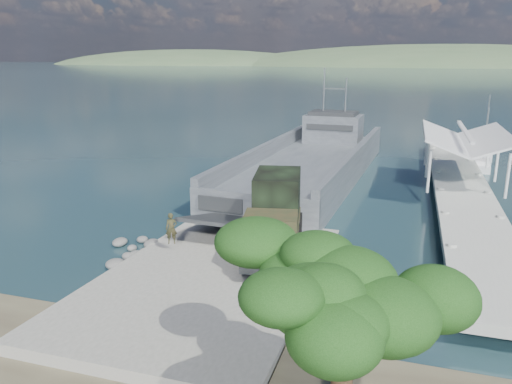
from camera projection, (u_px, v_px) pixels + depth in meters
name	position (u px, v px, depth m)	size (l,w,h in m)	color
ground	(221.00, 272.00, 26.00)	(1400.00, 1400.00, 0.00)	#1A383F
boat_ramp	(214.00, 275.00, 25.01)	(10.00, 18.00, 0.50)	gray
shoreline_rocks	(122.00, 255.00, 28.23)	(3.20, 5.60, 0.90)	#565654
distant_headlands	(455.00, 66.00, 527.69)	(1000.00, 240.00, 48.00)	#405B39
pier	(461.00, 178.00, 39.17)	(6.40, 44.00, 6.10)	beige
landing_craft	(309.00, 169.00, 45.85)	(10.65, 35.57, 10.45)	#40464B
military_truck	(275.00, 215.00, 27.23)	(4.17, 8.95, 4.00)	black
soldier	(172.00, 235.00, 27.40)	(0.63, 0.42, 1.73)	#24311B
sailboat_near	(482.00, 166.00, 49.47)	(2.11, 5.29, 6.27)	silver
sailboat_far	(483.00, 154.00, 55.10)	(2.23, 5.92, 7.05)	silver
overhang_tree	(330.00, 287.00, 12.77)	(7.11, 6.54, 6.45)	#321F14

